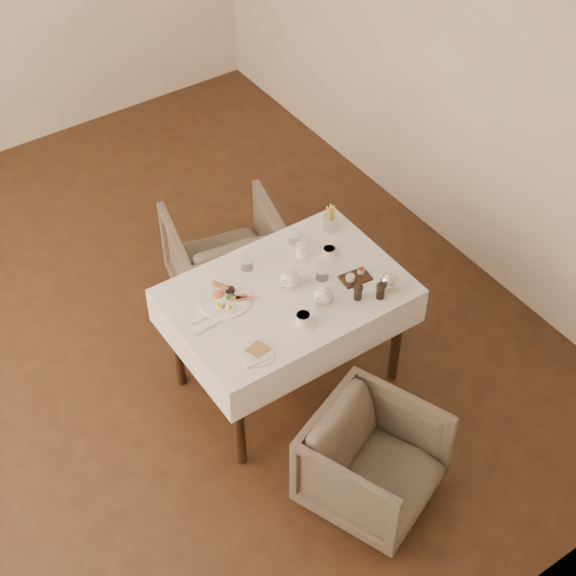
% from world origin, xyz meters
% --- Properties ---
extents(table, '(1.28, 0.88, 0.75)m').
position_xyz_m(table, '(0.59, -0.73, 0.64)').
color(table, black).
rests_on(table, ground).
extents(armchair_near, '(0.81, 0.82, 0.58)m').
position_xyz_m(armchair_near, '(0.51, -1.65, 0.29)').
color(armchair_near, '#4D4538').
rests_on(armchair_near, ground).
extents(armchair_far, '(0.83, 0.85, 0.64)m').
position_xyz_m(armchair_far, '(0.69, 0.10, 0.32)').
color(armchair_far, '#4D4538').
rests_on(armchair_far, ground).
extents(breakfast_plate, '(0.29, 0.29, 0.04)m').
position_xyz_m(breakfast_plate, '(0.27, -0.60, 0.77)').
color(breakfast_plate, white).
rests_on(breakfast_plate, table).
extents(side_plate, '(0.19, 0.19, 0.02)m').
position_xyz_m(side_plate, '(0.20, -1.03, 0.76)').
color(side_plate, white).
rests_on(side_plate, table).
extents(teapot_centre, '(0.19, 0.17, 0.12)m').
position_xyz_m(teapot_centre, '(0.63, -0.71, 0.82)').
color(teapot_centre, white).
rests_on(teapot_centre, table).
extents(teapot_front, '(0.17, 0.15, 0.12)m').
position_xyz_m(teapot_front, '(0.70, -0.92, 0.81)').
color(teapot_front, white).
rests_on(teapot_front, table).
extents(creamer, '(0.09, 0.09, 0.08)m').
position_xyz_m(creamer, '(0.82, -0.55, 0.80)').
color(creamer, white).
rests_on(creamer, table).
extents(teacup_near, '(0.13, 0.13, 0.06)m').
position_xyz_m(teacup_near, '(0.52, -0.98, 0.78)').
color(teacup_near, white).
rests_on(teacup_near, table).
extents(teacup_far, '(0.12, 0.12, 0.06)m').
position_xyz_m(teacup_far, '(0.95, -0.63, 0.78)').
color(teacup_far, white).
rests_on(teacup_far, table).
extents(glass_left, '(0.10, 0.10, 0.10)m').
position_xyz_m(glass_left, '(0.51, -0.46, 0.81)').
color(glass_left, silver).
rests_on(glass_left, table).
extents(glass_mid, '(0.07, 0.07, 0.10)m').
position_xyz_m(glass_mid, '(0.81, -0.76, 0.81)').
color(glass_mid, silver).
rests_on(glass_mid, table).
extents(glass_right, '(0.08, 0.08, 0.10)m').
position_xyz_m(glass_right, '(0.85, -0.43, 0.81)').
color(glass_right, silver).
rests_on(glass_right, table).
extents(condiment_board, '(0.17, 0.13, 0.04)m').
position_xyz_m(condiment_board, '(0.96, -0.87, 0.77)').
color(condiment_board, black).
rests_on(condiment_board, table).
extents(pepper_mill_left, '(0.06, 0.06, 0.11)m').
position_xyz_m(pepper_mill_left, '(0.87, -1.00, 0.81)').
color(pepper_mill_left, black).
rests_on(pepper_mill_left, table).
extents(pepper_mill_right, '(0.05, 0.05, 0.11)m').
position_xyz_m(pepper_mill_right, '(0.98, -1.06, 0.81)').
color(pepper_mill_right, black).
rests_on(pepper_mill_right, table).
extents(silver_pot, '(0.15, 0.13, 0.12)m').
position_xyz_m(silver_pot, '(1.06, -1.03, 0.82)').
color(silver_pot, white).
rests_on(silver_pot, table).
extents(fries_cup, '(0.08, 0.08, 0.17)m').
position_xyz_m(fries_cup, '(1.09, -0.45, 0.83)').
color(fries_cup, silver).
rests_on(fries_cup, table).
extents(cutlery_fork, '(0.18, 0.02, 0.00)m').
position_xyz_m(cutlery_fork, '(0.12, -0.67, 0.76)').
color(cutlery_fork, silver).
rests_on(cutlery_fork, table).
extents(cutlery_knife, '(0.17, 0.03, 0.00)m').
position_xyz_m(cutlery_knife, '(0.09, -0.74, 0.76)').
color(cutlery_knife, silver).
rests_on(cutlery_knife, table).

